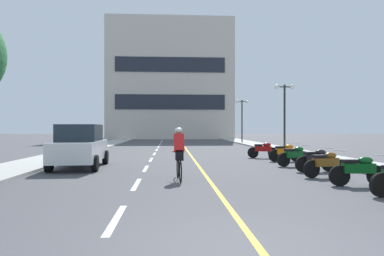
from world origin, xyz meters
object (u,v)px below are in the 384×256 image
at_px(motorcycle_4, 316,159).
at_px(motorcycle_6, 285,152).
at_px(motorcycle_7, 263,150).
at_px(motorcycle_2, 359,170).
at_px(cyclist_rider, 179,153).
at_px(parked_car_near, 80,146).
at_px(motorcycle_3, 326,163).
at_px(street_lamp_far, 242,111).
at_px(street_lamp_mid, 285,101).
at_px(motorcycle_5, 295,155).

distance_m(motorcycle_4, motorcycle_6, 3.98).
height_order(motorcycle_4, motorcycle_7, same).
relative_size(motorcycle_2, cyclist_rider, 0.96).
height_order(parked_car_near, motorcycle_6, parked_car_near).
distance_m(parked_car_near, motorcycle_3, 9.68).
xyz_separation_m(street_lamp_far, motorcycle_2, (-2.76, -29.93, -3.13)).
relative_size(motorcycle_4, motorcycle_7, 1.01).
bearing_deg(motorcycle_3, street_lamp_mid, 77.69).
height_order(street_lamp_mid, motorcycle_4, street_lamp_mid).
bearing_deg(cyclist_rider, street_lamp_far, 74.46).
relative_size(parked_car_near, motorcycle_3, 2.54).
bearing_deg(motorcycle_6, parked_car_near, -167.83).
distance_m(motorcycle_5, motorcycle_7, 4.08).
bearing_deg(motorcycle_2, motorcycle_4, 87.83).
xyz_separation_m(motorcycle_2, motorcycle_4, (0.12, 3.27, 0.00)).
distance_m(motorcycle_2, motorcycle_6, 7.25).
relative_size(street_lamp_mid, motorcycle_4, 2.72).
height_order(motorcycle_2, motorcycle_3, same).
bearing_deg(motorcycle_6, street_lamp_mid, 72.05).
distance_m(parked_car_near, motorcycle_6, 9.70).
bearing_deg(motorcycle_5, motorcycle_3, -92.60).
xyz_separation_m(motorcycle_3, motorcycle_4, (0.28, 1.47, 0.00)).
xyz_separation_m(street_lamp_far, motorcycle_5, (-2.77, -24.77, -3.13)).
height_order(motorcycle_3, motorcycle_6, same).
bearing_deg(street_lamp_far, motorcycle_3, -95.93).
relative_size(street_lamp_mid, cyclist_rider, 2.60).
bearing_deg(parked_car_near, motorcycle_7, 24.36).
bearing_deg(street_lamp_far, motorcycle_2, -95.27).
xyz_separation_m(parked_car_near, motorcycle_6, (9.47, 2.04, -0.44)).
distance_m(motorcycle_5, cyclist_rider, 6.33).
bearing_deg(motorcycle_2, motorcycle_5, 90.08).
xyz_separation_m(motorcycle_5, motorcycle_6, (0.26, 2.08, 0.00)).
bearing_deg(motorcycle_7, motorcycle_6, -73.85).
height_order(motorcycle_2, motorcycle_7, same).
height_order(street_lamp_far, motorcycle_2, street_lamp_far).
bearing_deg(street_lamp_far, motorcycle_7, -98.46).
bearing_deg(motorcycle_4, motorcycle_5, 93.94).
height_order(parked_car_near, motorcycle_5, parked_car_near).
xyz_separation_m(motorcycle_2, cyclist_rider, (-5.15, 1.49, 0.41)).
height_order(parked_car_near, motorcycle_3, parked_car_near).
height_order(street_lamp_far, motorcycle_6, street_lamp_far).
bearing_deg(motorcycle_3, motorcycle_5, 87.40).
bearing_deg(motorcycle_5, motorcycle_2, -89.92).
bearing_deg(motorcycle_4, motorcycle_7, 94.24).
height_order(motorcycle_3, motorcycle_4, same).
relative_size(parked_car_near, cyclist_rider, 2.41).
bearing_deg(street_lamp_far, motorcycle_5, -96.38).
xyz_separation_m(motorcycle_6, motorcycle_7, (-0.58, 1.99, 0.00)).
distance_m(street_lamp_mid, motorcycle_2, 15.08).
bearing_deg(street_lamp_mid, motorcycle_4, -102.49).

